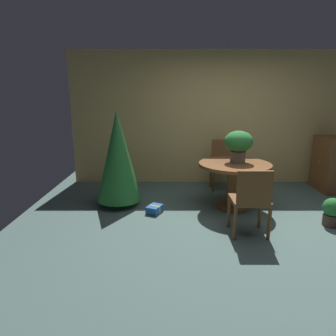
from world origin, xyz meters
The scene contains 10 objects.
ground_plane centered at (0.00, 0.00, 0.00)m, with size 6.60×6.60×0.00m, color #4C6660.
back_wall_panel centered at (0.00, 2.20, 1.30)m, with size 6.00×0.10×2.60m, color tan.
round_dining_table centered at (-0.05, 0.69, 0.53)m, with size 1.11×1.11×0.73m.
flower_vase centered at (0.00, 0.75, 1.03)m, with size 0.44×0.44×0.49m.
wooden_chair_far centered at (-0.05, 1.69, 0.53)m, with size 0.44×0.38×0.94m.
wooden_chair_near centered at (-0.05, -0.27, 0.51)m, with size 0.46×0.41×0.89m.
holiday_tree centered at (-1.87, 0.83, 0.81)m, with size 0.71×0.71×1.52m.
gift_box_blue centered at (-1.29, 0.48, 0.06)m, with size 0.27×0.30×0.12m.
wooden_cabinet centered at (1.99, 1.62, 0.50)m, with size 0.53×0.69×1.01m.
potted_plant centered at (1.16, 0.03, 0.21)m, with size 0.26×0.26×0.40m.
Camera 1 is at (-1.08, -3.72, 1.73)m, focal length 31.38 mm.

